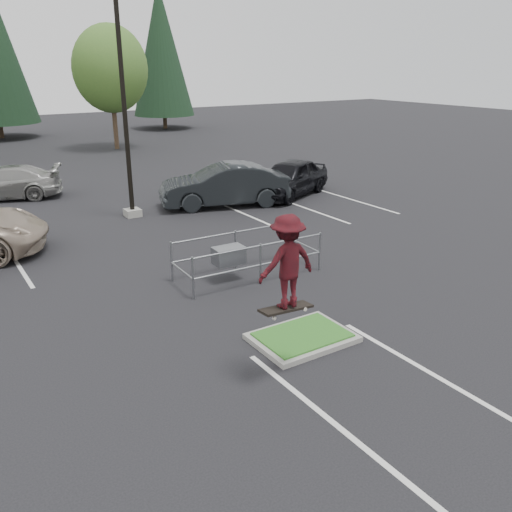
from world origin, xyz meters
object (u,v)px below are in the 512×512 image
car_r_charc (224,185)px  car_far_silver (5,183)px  conif_c (161,50)px  skateboarder (287,262)px  cart_corral (233,254)px  light_pole (124,100)px  decid_c (110,72)px  car_r_black (290,178)px

car_r_charc → car_far_silver: size_ratio=1.08×
conif_c → skateboarder: bearing=-110.6°
cart_corral → car_r_charc: (3.95, 7.49, 0.16)m
conif_c → light_pole: bearing=-116.1°
car_r_charc → skateboarder: bearing=-7.2°
decid_c → cart_corral: size_ratio=1.98×
conif_c → skateboarder: (-15.20, -40.50, -4.41)m
conif_c → decid_c: bearing=-129.6°
light_pole → car_r_black: (7.50, -0.50, -3.72)m
skateboarder → cart_corral: bearing=-107.9°
decid_c → conif_c: conif_c is taller
car_r_charc → car_r_black: size_ratio=1.11×
cart_corral → car_r_charc: 8.46m
conif_c → car_r_black: 29.26m
cart_corral → skateboarder: skateboarder is taller
light_pole → car_r_charc: (4.00, -0.50, -3.66)m
cart_corral → skateboarder: 5.58m
light_pole → decid_c: 18.67m
conif_c → car_r_black: conif_c is taller
decid_c → skateboarder: bearing=-103.1°
cart_corral → car_r_black: (7.45, 7.49, 0.09)m
car_r_charc → decid_c: bearing=-167.4°
conif_c → car_r_charc: (-9.50, -28.00, -5.95)m
conif_c → cart_corral: bearing=-110.8°
cart_corral → car_r_black: size_ratio=0.86×
conif_c → car_r_charc: size_ratio=2.28×
conif_c → car_r_black: size_ratio=2.54×
decid_c → cart_corral: decid_c is taller
cart_corral → car_r_black: 10.56m
car_far_silver → car_r_black: bearing=79.8°
car_r_charc → car_r_black: 3.50m
decid_c → car_r_charc: (-1.49, -18.33, -4.35)m
conif_c → car_far_silver: (-17.26, -21.50, -6.11)m
conif_c → car_r_black: bearing=-102.1°
light_pole → decid_c: light_pole is taller
decid_c → conif_c: 12.65m
decid_c → cart_corral: bearing=-101.9°
cart_corral → car_far_silver: (-3.81, 13.99, -0.01)m
car_r_charc → car_r_black: (3.50, 0.00, -0.06)m
light_pole → conif_c: conif_c is taller
decid_c → skateboarder: size_ratio=4.29×
car_far_silver → conif_c: bearing=161.1°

